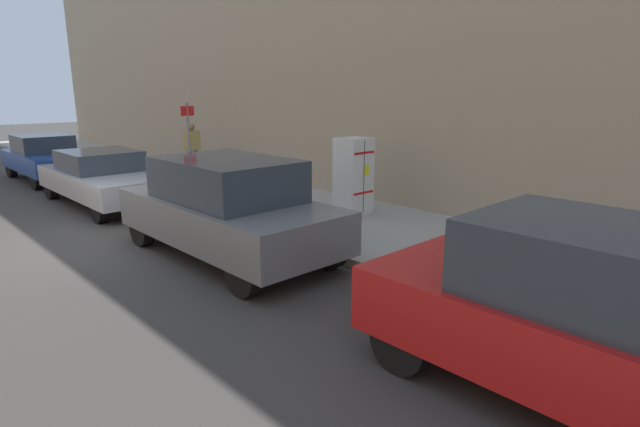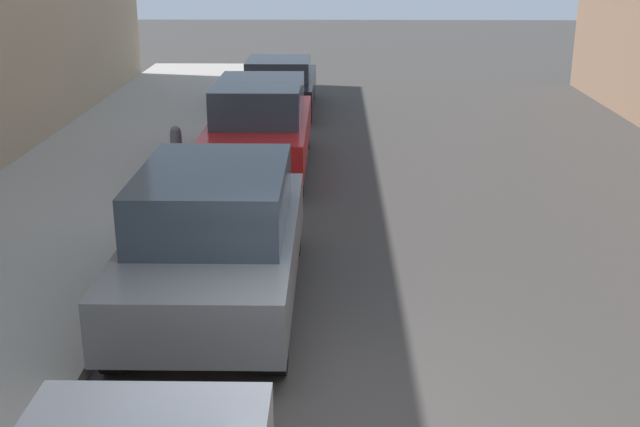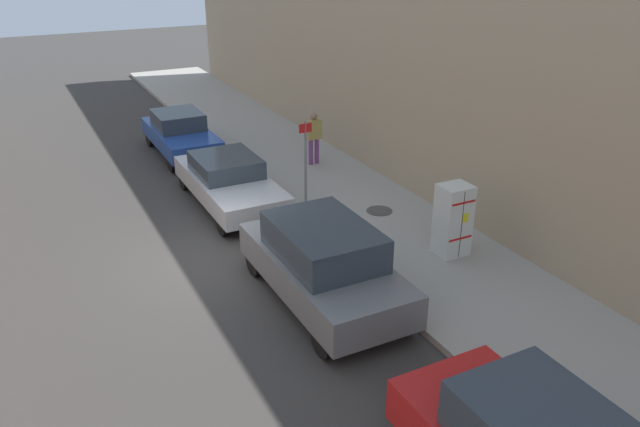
% 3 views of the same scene
% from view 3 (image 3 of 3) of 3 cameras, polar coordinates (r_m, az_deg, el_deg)
% --- Properties ---
extents(ground_plane, '(80.00, 80.00, 0.00)m').
position_cam_3_polar(ground_plane, '(14.82, -9.78, -4.36)').
color(ground_plane, '#383533').
extents(sidewalk_slab, '(3.76, 44.00, 0.15)m').
position_cam_3_polar(sidewalk_slab, '(16.49, 5.24, -0.73)').
color(sidewalk_slab, '#9E998E').
rests_on(sidewalk_slab, ground).
extents(building_facade_near, '(1.59, 39.60, 9.74)m').
position_cam_3_polar(building_facade_near, '(16.70, 14.02, 16.20)').
color(building_facade_near, tan).
rests_on(building_facade_near, ground).
extents(discarded_refrigerator, '(0.71, 0.64, 1.70)m').
position_cam_3_polar(discarded_refrigerator, '(14.63, 12.06, -0.57)').
color(discarded_refrigerator, silver).
rests_on(discarded_refrigerator, sidewalk_slab).
extents(manhole_cover, '(0.70, 0.70, 0.02)m').
position_cam_3_polar(manhole_cover, '(16.92, 5.46, 0.25)').
color(manhole_cover, '#47443F').
rests_on(manhole_cover, sidewalk_slab).
extents(street_sign_post, '(0.36, 0.07, 2.41)m').
position_cam_3_polar(street_sign_post, '(16.70, -1.34, 5.01)').
color(street_sign_post, slate).
rests_on(street_sign_post, sidewalk_slab).
extents(pedestrian_walking_far, '(0.49, 0.23, 1.69)m').
position_cam_3_polar(pedestrian_walking_far, '(20.07, -0.58, 7.23)').
color(pedestrian_walking_far, '#7A3D7F').
rests_on(pedestrian_walking_far, sidewalk_slab).
extents(parked_hatchback_blue, '(1.73, 4.19, 1.46)m').
position_cam_3_polar(parked_hatchback_blue, '(22.06, -12.65, 7.17)').
color(parked_hatchback_blue, '#23479E').
rests_on(parked_hatchback_blue, ground).
extents(parked_sedan_silver, '(1.88, 4.64, 1.37)m').
position_cam_3_polar(parked_sedan_silver, '(17.59, -8.33, 2.99)').
color(parked_sedan_silver, silver).
rests_on(parked_sedan_silver, ground).
extents(parked_suv_gray, '(1.95, 4.50, 1.74)m').
position_cam_3_polar(parked_suv_gray, '(12.71, 0.31, -4.52)').
color(parked_suv_gray, slate).
rests_on(parked_suv_gray, ground).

